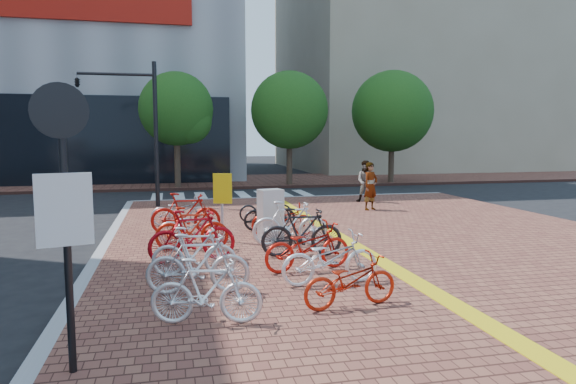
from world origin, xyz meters
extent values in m
plane|color=black|center=(0.00, 0.00, 0.00)|extent=(120.00, 120.00, 0.00)
cube|color=gold|center=(2.00, -5.00, 0.16)|extent=(0.40, 34.00, 0.01)
cube|color=gray|center=(3.00, 12.00, 0.08)|extent=(14.00, 0.25, 0.15)
cube|color=brown|center=(0.00, 21.00, 0.07)|extent=(70.00, 8.00, 0.15)
cube|color=gray|center=(18.00, 32.00, 9.00)|extent=(20.00, 18.00, 18.00)
cube|color=silver|center=(-3.00, 14.00, 0.01)|extent=(0.50, 4.00, 0.01)
cube|color=silver|center=(-2.00, 14.00, 0.01)|extent=(0.50, 4.00, 0.01)
cube|color=silver|center=(-1.00, 14.00, 0.01)|extent=(0.50, 4.00, 0.01)
cube|color=silver|center=(0.00, 14.00, 0.01)|extent=(0.50, 4.00, 0.01)
cube|color=silver|center=(1.00, 14.00, 0.01)|extent=(0.50, 4.00, 0.01)
cube|color=silver|center=(2.00, 14.00, 0.01)|extent=(0.50, 4.00, 0.01)
cube|color=silver|center=(3.00, 14.00, 0.01)|extent=(0.50, 4.00, 0.01)
cube|color=silver|center=(4.00, 14.00, 0.01)|extent=(0.50, 4.00, 0.01)
cylinder|color=#38281E|center=(-2.00, 17.50, 1.45)|extent=(0.32, 0.32, 2.60)
sphere|color=#194714|center=(-2.00, 17.50, 4.20)|extent=(3.80, 3.80, 3.80)
sphere|color=#194714|center=(-1.40, 17.20, 3.60)|extent=(2.40, 2.40, 2.40)
cylinder|color=#38281E|center=(4.00, 17.50, 1.45)|extent=(0.32, 0.32, 2.60)
sphere|color=#194714|center=(4.00, 17.50, 4.20)|extent=(4.20, 4.20, 4.20)
sphere|color=#194714|center=(4.60, 17.20, 3.60)|extent=(2.40, 2.40, 2.40)
cylinder|color=#38281E|center=(10.00, 17.50, 1.45)|extent=(0.32, 0.32, 2.60)
sphere|color=#194714|center=(10.00, 17.50, 4.20)|extent=(4.60, 4.60, 4.60)
sphere|color=#194714|center=(10.60, 17.20, 3.60)|extent=(2.40, 2.40, 2.40)
imported|color=white|center=(-1.90, -2.68, 0.63)|extent=(1.66, 0.77, 0.96)
imported|color=silver|center=(-1.94, -1.24, 0.67)|extent=(1.79, 0.67, 1.05)
imported|color=silver|center=(-1.96, -0.12, 0.63)|extent=(1.66, 0.69, 0.97)
imported|color=#A20B14|center=(-1.94, 1.05, 0.71)|extent=(1.94, 0.86, 1.13)
imported|color=#B51E0C|center=(-1.90, 2.23, 0.66)|extent=(1.74, 0.60, 1.03)
imported|color=silver|center=(-1.89, 3.17, 0.57)|extent=(1.63, 0.60, 0.85)
imported|color=#9E110B|center=(-1.99, 4.26, 0.72)|extent=(1.94, 0.75, 1.13)
imported|color=#AEAEB3|center=(-2.12, 5.61, 0.59)|extent=(1.74, 0.75, 0.89)
imported|color=#B3210C|center=(0.34, -2.44, 0.57)|extent=(1.66, 0.80, 0.84)
imported|color=white|center=(0.41, -1.18, 0.63)|extent=(1.84, 0.71, 0.95)
imported|color=red|center=(0.27, -0.15, 0.63)|extent=(1.93, 0.97, 0.97)
imported|color=black|center=(0.45, 1.01, 0.70)|extent=(1.86, 0.67, 1.10)
imported|color=silver|center=(0.45, 2.16, 0.70)|extent=(1.89, 0.75, 1.10)
imported|color=#B6180D|center=(0.54, 3.42, 0.59)|extent=(1.77, 0.92, 0.89)
imported|color=black|center=(0.37, 4.35, 0.62)|extent=(1.60, 0.66, 0.93)
imported|color=black|center=(0.49, 5.68, 0.58)|extent=(1.68, 0.69, 0.86)
imported|color=gray|center=(4.66, 7.41, 1.01)|extent=(0.75, 0.64, 1.73)
imported|color=#4E5562|center=(5.33, 9.50, 0.99)|extent=(1.02, 0.95, 1.68)
cube|color=silver|center=(0.15, 3.11, 0.80)|extent=(0.68, 0.56, 1.29)
cylinder|color=#B7B7BC|center=(-1.12, 2.97, 1.00)|extent=(0.08, 0.08, 1.70)
cube|color=yellow|center=(-1.12, 2.92, 1.52)|extent=(0.46, 0.19, 0.75)
cylinder|color=black|center=(-3.50, -3.84, 1.76)|extent=(0.10, 0.10, 3.22)
cylinder|color=black|center=(-3.50, -3.90, 3.10)|extent=(0.59, 0.19, 0.60)
cube|color=silver|center=(-3.50, -3.90, 2.03)|extent=(0.58, 0.19, 0.80)
cylinder|color=black|center=(-2.86, 10.16, 2.85)|extent=(0.16, 0.16, 5.41)
cylinder|color=black|center=(-4.21, 10.16, 5.06)|extent=(2.70, 0.11, 0.11)
imported|color=black|center=(-5.56, 10.16, 4.79)|extent=(0.24, 1.12, 0.45)
camera|label=1|loc=(-2.36, -9.84, 2.83)|focal=32.00mm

